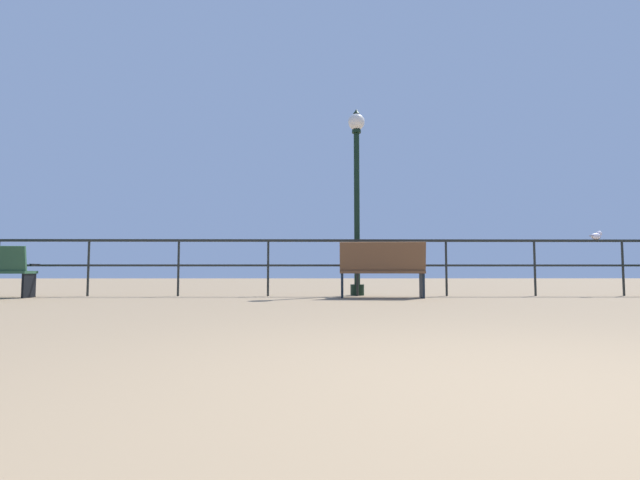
# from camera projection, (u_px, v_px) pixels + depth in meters

# --- Properties ---
(ground_plane) EXTENTS (60.00, 60.00, 0.00)m
(ground_plane) POSITION_uv_depth(u_px,v_px,m) (536.00, 399.00, 1.78)
(ground_plane) COLOR #8D7456
(pier_railing) EXTENTS (21.20, 0.05, 1.12)m
(pier_railing) POSITION_uv_depth(u_px,v_px,m) (357.00, 255.00, 9.22)
(pier_railing) COLOR black
(pier_railing) RESTS_ON ground_plane
(bench_near_left) EXTENTS (1.58, 0.74, 1.02)m
(bench_near_left) POSITION_uv_depth(u_px,v_px,m) (382.00, 268.00, 8.52)
(bench_near_left) COLOR brown
(bench_near_left) RESTS_ON ground_plane
(lamppost_center) EXTENTS (0.34, 0.34, 3.85)m
(lamppost_center) POSITION_uv_depth(u_px,v_px,m) (357.00, 184.00, 9.57)
(lamppost_center) COLOR black
(lamppost_center) RESTS_ON ground_plane
(seagull_on_rail) EXTENTS (0.36, 0.23, 0.18)m
(seagull_on_rail) POSITION_uv_depth(u_px,v_px,m) (597.00, 236.00, 9.31)
(seagull_on_rail) COLOR white
(seagull_on_rail) RESTS_ON pier_railing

